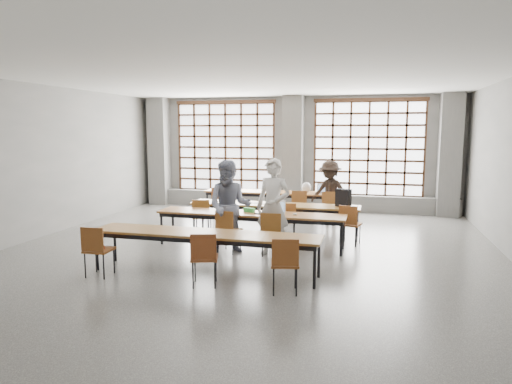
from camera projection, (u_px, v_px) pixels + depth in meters
floor at (248, 252)px, 9.27m from camera, size 11.00×11.00×0.00m
ceiling at (248, 76)px, 8.79m from camera, size 11.00×11.00×0.00m
wall_back at (295, 153)px, 14.31m from camera, size 10.00×0.00×10.00m
wall_front at (70, 218)px, 3.75m from camera, size 10.00×0.00×10.00m
wall_left at (34, 162)px, 10.27m from camera, size 0.00×11.00×11.00m
column_left at (159, 152)px, 15.15m from camera, size 0.60×0.55×3.50m
column_mid at (293, 153)px, 14.04m from camera, size 0.60×0.55×3.50m
column_right at (450, 155)px, 12.93m from camera, size 0.60×0.55×3.50m
window_left at (226, 147)px, 14.77m from camera, size 3.32×0.12×3.00m
window_right at (368, 149)px, 13.66m from camera, size 3.32×0.12×3.00m
sill_ledge at (293, 201)px, 14.32m from camera, size 9.80×0.35×0.50m
desk_row_a at (274, 194)px, 12.92m from camera, size 4.00×0.70×0.73m
desk_row_b at (274, 207)px, 10.77m from camera, size 4.00×0.70×0.73m
desk_row_c at (250, 216)px, 9.64m from camera, size 4.00×0.70×0.73m
desk_row_d at (205, 236)px, 7.80m from camera, size 4.00×0.70×0.73m
chair_back_left at (220, 200)px, 12.69m from camera, size 0.48×0.49×0.88m
chair_back_mid at (299, 203)px, 12.14m from camera, size 0.47×0.48×0.88m
chair_back_right at (329, 204)px, 11.94m from camera, size 0.46×0.47×0.88m
chair_mid_left at (202, 214)px, 10.57m from camera, size 0.49×0.50×0.88m
chair_mid_centre at (287, 218)px, 10.08m from camera, size 0.50×0.50×0.88m
chair_mid_right at (349, 221)px, 9.74m from camera, size 0.50×0.51×0.88m
chair_front_left at (227, 227)px, 9.13m from camera, size 0.49×0.49×0.88m
chair_front_right at (272, 230)px, 8.90m from camera, size 0.43×0.44×0.88m
chair_near_left at (96, 246)px, 7.63m from camera, size 0.44×0.45×0.88m
chair_near_mid at (204, 254)px, 7.16m from camera, size 0.52×0.52×0.88m
chair_near_right at (285, 260)px, 6.84m from camera, size 0.50×0.50×0.88m
student_male at (273, 207)px, 8.97m from camera, size 0.78×0.59×1.92m
student_female at (230, 206)px, 9.19m from camera, size 0.99×0.81×1.87m
student_back at (330, 192)px, 12.02m from camera, size 1.24×1.01×1.66m
laptop_front at (277, 210)px, 9.59m from camera, size 0.40×0.35×0.26m
laptop_back at (323, 191)px, 12.68m from camera, size 0.38×0.33×0.26m
mouse at (295, 214)px, 9.37m from camera, size 0.11×0.10×0.04m
green_box at (249, 210)px, 9.71m from camera, size 0.27×0.17×0.09m
phone at (258, 214)px, 9.49m from camera, size 0.14×0.09×0.01m
paper_sheet_a at (250, 203)px, 10.96m from camera, size 0.34×0.29×0.00m
paper_sheet_b at (261, 204)px, 10.79m from camera, size 0.30×0.21×0.00m
paper_sheet_c at (278, 204)px, 10.73m from camera, size 0.30×0.22×0.00m
backpack at (343, 198)px, 10.38m from camera, size 0.37×0.31×0.40m
plastic_bag at (306, 187)px, 12.72m from camera, size 0.29×0.25×0.29m
red_pouch at (99, 247)px, 7.71m from camera, size 0.22×0.15×0.06m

